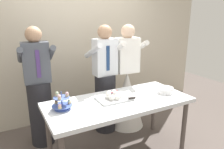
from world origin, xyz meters
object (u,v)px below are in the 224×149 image
at_px(person_groom, 105,85).
at_px(person_bride, 127,92).
at_px(person_guest, 39,94).
at_px(main_cake_tray, 113,96).
at_px(plate_stack, 166,90).
at_px(cupcake_stand, 62,103).
at_px(dessert_table, 119,106).

xyz_separation_m(person_groom, person_bride, (0.37, -0.03, -0.16)).
bearing_deg(person_bride, person_guest, 174.09).
height_order(main_cake_tray, person_guest, person_guest).
distance_m(plate_stack, person_guest, 1.73).
relative_size(person_groom, person_bride, 1.00).
bearing_deg(cupcake_stand, plate_stack, -6.26).
xyz_separation_m(cupcake_stand, plate_stack, (1.38, -0.15, -0.04)).
xyz_separation_m(dessert_table, person_bride, (0.52, 0.64, -0.12)).
bearing_deg(plate_stack, person_guest, 150.91).
height_order(main_cake_tray, plate_stack, main_cake_tray).
height_order(dessert_table, plate_stack, plate_stack).
relative_size(main_cake_tray, person_guest, 0.26).
height_order(cupcake_stand, person_guest, person_guest).
relative_size(plate_stack, person_bride, 0.13).
xyz_separation_m(person_bride, person_guest, (-1.33, 0.14, 0.16)).
bearing_deg(person_bride, person_groom, 174.71).
xyz_separation_m(main_cake_tray, person_bride, (0.56, 0.57, -0.24)).
bearing_deg(person_bride, dessert_table, -128.98).
bearing_deg(cupcake_stand, person_bride, 24.52).
distance_m(dessert_table, person_bride, 0.83).
distance_m(dessert_table, main_cake_tray, 0.14).
bearing_deg(cupcake_stand, main_cake_tray, -1.88).
height_order(cupcake_stand, main_cake_tray, cupcake_stand).
height_order(cupcake_stand, plate_stack, cupcake_stand).
height_order(plate_stack, person_guest, person_guest).
bearing_deg(main_cake_tray, cupcake_stand, 178.12).
relative_size(dessert_table, plate_stack, 8.64).
bearing_deg(person_bride, plate_stack, -76.09).
bearing_deg(plate_stack, dessert_table, 174.82).
height_order(plate_stack, person_groom, person_groom).
distance_m(main_cake_tray, plate_stack, 0.74).
bearing_deg(person_guest, person_groom, -6.16).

